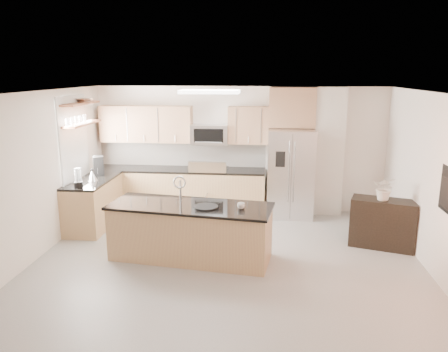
# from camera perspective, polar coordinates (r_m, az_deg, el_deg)

# --- Properties ---
(floor) EXTENTS (6.50, 6.50, 0.00)m
(floor) POSITION_cam_1_polar(r_m,az_deg,el_deg) (6.50, -0.02, -12.89)
(floor) COLOR #9A9792
(floor) RESTS_ON ground
(ceiling) EXTENTS (6.00, 6.50, 0.02)m
(ceiling) POSITION_cam_1_polar(r_m,az_deg,el_deg) (5.83, -0.03, 10.65)
(ceiling) COLOR white
(ceiling) RESTS_ON wall_back
(wall_back) EXTENTS (6.00, 0.02, 2.60)m
(wall_back) POSITION_cam_1_polar(r_m,az_deg,el_deg) (9.20, 2.02, 3.54)
(wall_back) COLOR silver
(wall_back) RESTS_ON floor
(wall_front) EXTENTS (6.00, 0.02, 2.60)m
(wall_front) POSITION_cam_1_polar(r_m,az_deg,el_deg) (3.06, -6.50, -17.90)
(wall_front) COLOR silver
(wall_front) RESTS_ON floor
(wall_left) EXTENTS (0.02, 6.50, 2.60)m
(wall_left) POSITION_cam_1_polar(r_m,az_deg,el_deg) (7.00, -25.26, -0.95)
(wall_left) COLOR silver
(wall_left) RESTS_ON floor
(back_counter) EXTENTS (3.55, 0.66, 1.44)m
(back_counter) POSITION_cam_1_polar(r_m,az_deg,el_deg) (9.24, -5.76, -1.75)
(back_counter) COLOR tan
(back_counter) RESTS_ON floor
(left_counter) EXTENTS (0.66, 1.50, 0.92)m
(left_counter) POSITION_cam_1_polar(r_m,az_deg,el_deg) (8.66, -16.65, -3.38)
(left_counter) COLOR tan
(left_counter) RESTS_ON floor
(range) EXTENTS (0.76, 0.64, 1.14)m
(range) POSITION_cam_1_polar(r_m,az_deg,el_deg) (9.12, -1.92, -1.88)
(range) COLOR black
(range) RESTS_ON floor
(upper_cabinets) EXTENTS (3.50, 0.33, 0.75)m
(upper_cabinets) POSITION_cam_1_polar(r_m,az_deg,el_deg) (9.14, -6.25, 6.72)
(upper_cabinets) COLOR tan
(upper_cabinets) RESTS_ON wall_back
(microwave) EXTENTS (0.76, 0.40, 0.40)m
(microwave) POSITION_cam_1_polar(r_m,az_deg,el_deg) (9.01, -1.87, 5.45)
(microwave) COLOR silver
(microwave) RESTS_ON upper_cabinets
(refrigerator) EXTENTS (0.92, 0.78, 1.78)m
(refrigerator) POSITION_cam_1_polar(r_m,az_deg,el_deg) (8.91, 8.65, 0.37)
(refrigerator) COLOR silver
(refrigerator) RESTS_ON floor
(partition_column) EXTENTS (0.60, 0.30, 2.60)m
(partition_column) POSITION_cam_1_polar(r_m,az_deg,el_deg) (9.12, 13.46, 3.08)
(partition_column) COLOR beige
(partition_column) RESTS_ON floor
(window) EXTENTS (0.04, 1.15, 1.65)m
(window) POSITION_cam_1_polar(r_m,az_deg,el_deg) (8.53, -19.07, 4.39)
(window) COLOR white
(window) RESTS_ON wall_left
(shelf_lower) EXTENTS (0.30, 1.20, 0.04)m
(shelf_lower) POSITION_cam_1_polar(r_m,az_deg,el_deg) (8.53, -18.17, 6.50)
(shelf_lower) COLOR #995B3D
(shelf_lower) RESTS_ON wall_left
(shelf_upper) EXTENTS (0.30, 1.20, 0.04)m
(shelf_upper) POSITION_cam_1_polar(r_m,az_deg,el_deg) (8.49, -18.35, 8.97)
(shelf_upper) COLOR #995B3D
(shelf_upper) RESTS_ON wall_left
(ceiling_fixture) EXTENTS (1.00, 0.50, 0.06)m
(ceiling_fixture) POSITION_cam_1_polar(r_m,az_deg,el_deg) (7.47, -1.87, 10.95)
(ceiling_fixture) COLOR white
(ceiling_fixture) RESTS_ON ceiling
(island) EXTENTS (2.63, 1.24, 1.30)m
(island) POSITION_cam_1_polar(r_m,az_deg,el_deg) (6.94, -4.38, -7.22)
(island) COLOR tan
(island) RESTS_ON floor
(credenza) EXTENTS (1.12, 0.72, 0.83)m
(credenza) POSITION_cam_1_polar(r_m,az_deg,el_deg) (7.81, 20.01, -5.84)
(credenza) COLOR black
(credenza) RESTS_ON floor
(cup) EXTENTS (0.15, 0.15, 0.09)m
(cup) POSITION_cam_1_polar(r_m,az_deg,el_deg) (6.58, 2.25, -3.91)
(cup) COLOR white
(cup) RESTS_ON island
(platter) EXTENTS (0.41, 0.41, 0.02)m
(platter) POSITION_cam_1_polar(r_m,az_deg,el_deg) (6.66, -2.39, -4.03)
(platter) COLOR black
(platter) RESTS_ON island
(blender) EXTENTS (0.15, 0.15, 0.35)m
(blender) POSITION_cam_1_polar(r_m,az_deg,el_deg) (7.99, -18.51, -0.39)
(blender) COLOR black
(blender) RESTS_ON left_counter
(kettle) EXTENTS (0.18, 0.18, 0.22)m
(kettle) POSITION_cam_1_polar(r_m,az_deg,el_deg) (8.42, -16.84, 0.07)
(kettle) COLOR silver
(kettle) RESTS_ON left_counter
(coffee_maker) EXTENTS (0.27, 0.29, 0.36)m
(coffee_maker) POSITION_cam_1_polar(r_m,az_deg,el_deg) (8.87, -16.08, 1.27)
(coffee_maker) COLOR black
(coffee_maker) RESTS_ON left_counter
(bowl) EXTENTS (0.50, 0.50, 0.10)m
(bowl) POSITION_cam_1_polar(r_m,az_deg,el_deg) (8.67, -17.86, 9.52)
(bowl) COLOR silver
(bowl) RESTS_ON shelf_upper
(flower_vase) EXTENTS (0.67, 0.62, 0.61)m
(flower_vase) POSITION_cam_1_polar(r_m,az_deg,el_deg) (7.59, 20.33, -0.76)
(flower_vase) COLOR silver
(flower_vase) RESTS_ON credenza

